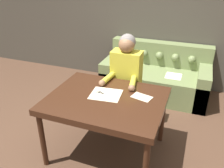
% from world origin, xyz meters
% --- Properties ---
extents(ground_plane, '(16.00, 16.00, 0.00)m').
position_xyz_m(ground_plane, '(0.00, 0.00, 0.00)').
color(ground_plane, '#4C3323').
extents(wall_back, '(8.00, 0.06, 2.60)m').
position_xyz_m(wall_back, '(0.00, 2.17, 1.30)').
color(wall_back, '#474238').
rests_on(wall_back, ground_plane).
extents(dining_table, '(1.28, 1.01, 0.77)m').
position_xyz_m(dining_table, '(0.07, -0.01, 0.69)').
color(dining_table, '#381E11').
rests_on(dining_table, ground_plane).
extents(couch, '(1.77, 0.90, 0.85)m').
position_xyz_m(couch, '(0.31, 1.72, 0.30)').
color(couch, olive).
rests_on(couch, ground_plane).
extents(person, '(0.45, 0.58, 1.32)m').
position_xyz_m(person, '(0.09, 0.63, 0.67)').
color(person, '#33281E').
rests_on(person, ground_plane).
extents(pattern_paper_main, '(0.37, 0.34, 0.00)m').
position_xyz_m(pattern_paper_main, '(0.04, 0.05, 0.77)').
color(pattern_paper_main, beige).
rests_on(pattern_paper_main, dining_table).
extents(pattern_paper_offcut, '(0.24, 0.19, 0.00)m').
position_xyz_m(pattern_paper_offcut, '(0.43, 0.14, 0.77)').
color(pattern_paper_offcut, beige).
rests_on(pattern_paper_offcut, dining_table).
extents(scissors, '(0.22, 0.11, 0.01)m').
position_xyz_m(scissors, '(-0.01, 0.06, 0.77)').
color(scissors, silver).
rests_on(scissors, dining_table).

